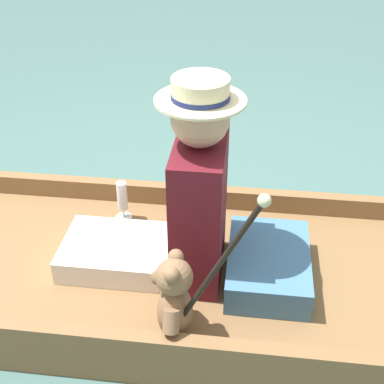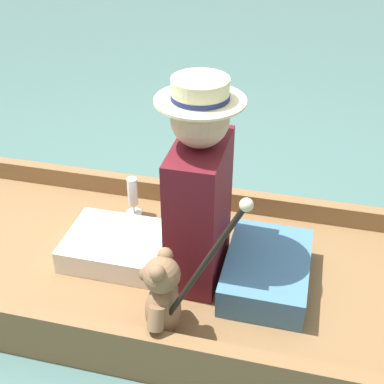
{
  "view_description": "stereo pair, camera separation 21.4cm",
  "coord_description": "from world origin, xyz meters",
  "px_view_note": "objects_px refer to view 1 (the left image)",
  "views": [
    {
      "loc": [
        -1.77,
        -0.4,
        1.73
      ],
      "look_at": [
        0.0,
        -0.19,
        0.54
      ],
      "focal_mm": 50.0,
      "sensor_mm": 36.0,
      "label": 1
    },
    {
      "loc": [
        -1.73,
        -0.61,
        1.73
      ],
      "look_at": [
        0.0,
        -0.19,
        0.54
      ],
      "focal_mm": 50.0,
      "sensor_mm": 36.0,
      "label": 2
    }
  ],
  "objects_px": {
    "wine_glass": "(122,198)",
    "walking_cane": "(220,263)",
    "seated_person": "(180,204)",
    "teddy_bear": "(174,300)"
  },
  "relations": [
    {
      "from": "seated_person",
      "to": "teddy_bear",
      "type": "xyz_separation_m",
      "value": [
        -0.38,
        -0.03,
        -0.16
      ]
    },
    {
      "from": "seated_person",
      "to": "walking_cane",
      "type": "height_order",
      "value": "seated_person"
    },
    {
      "from": "wine_glass",
      "to": "walking_cane",
      "type": "relative_size",
      "value": 0.29
    },
    {
      "from": "seated_person",
      "to": "walking_cane",
      "type": "bearing_deg",
      "value": -149.55
    },
    {
      "from": "seated_person",
      "to": "teddy_bear",
      "type": "height_order",
      "value": "seated_person"
    },
    {
      "from": "seated_person",
      "to": "walking_cane",
      "type": "xyz_separation_m",
      "value": [
        -0.43,
        -0.2,
        0.07
      ]
    },
    {
      "from": "seated_person",
      "to": "teddy_bear",
      "type": "distance_m",
      "value": 0.41
    },
    {
      "from": "teddy_bear",
      "to": "walking_cane",
      "type": "distance_m",
      "value": 0.29
    },
    {
      "from": "teddy_bear",
      "to": "wine_glass",
      "type": "distance_m",
      "value": 0.8
    },
    {
      "from": "teddy_bear",
      "to": "wine_glass",
      "type": "xyz_separation_m",
      "value": [
        0.71,
        0.36,
        -0.06
      ]
    }
  ]
}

